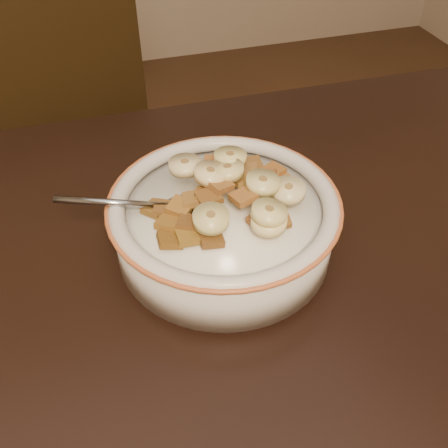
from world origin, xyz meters
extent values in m
cube|color=black|center=(0.01, 0.50, 0.47)|extent=(0.52, 0.52, 0.93)
cylinder|color=silver|center=(0.20, 0.16, 0.77)|extent=(0.21, 0.21, 0.05)
cylinder|color=white|center=(0.20, 0.16, 0.80)|extent=(0.17, 0.17, 0.00)
ellipsoid|color=gray|center=(0.17, 0.17, 0.80)|extent=(0.06, 0.05, 0.01)
cube|color=brown|center=(0.18, 0.12, 0.81)|extent=(0.02, 0.02, 0.01)
cube|color=brown|center=(0.15, 0.15, 0.81)|extent=(0.03, 0.03, 0.01)
cube|color=brown|center=(0.16, 0.16, 0.81)|extent=(0.03, 0.03, 0.01)
cube|color=#9C671F|center=(0.20, 0.19, 0.82)|extent=(0.03, 0.03, 0.01)
cube|color=brown|center=(0.14, 0.17, 0.80)|extent=(0.03, 0.03, 0.01)
cube|color=#9A672D|center=(0.22, 0.15, 0.82)|extent=(0.03, 0.03, 0.01)
cube|color=#9B5E2A|center=(0.20, 0.16, 0.83)|extent=(0.03, 0.03, 0.01)
cube|color=brown|center=(0.22, 0.12, 0.81)|extent=(0.03, 0.03, 0.01)
cube|color=brown|center=(0.26, 0.16, 0.80)|extent=(0.03, 0.03, 0.01)
cube|color=brown|center=(0.24, 0.12, 0.81)|extent=(0.02, 0.02, 0.01)
cube|color=brown|center=(0.16, 0.14, 0.81)|extent=(0.03, 0.03, 0.01)
cube|color=brown|center=(0.23, 0.19, 0.81)|extent=(0.03, 0.03, 0.01)
cube|color=brown|center=(0.19, 0.15, 0.82)|extent=(0.02, 0.02, 0.01)
cube|color=brown|center=(0.14, 0.13, 0.81)|extent=(0.02, 0.02, 0.01)
cube|color=olive|center=(0.24, 0.19, 0.81)|extent=(0.03, 0.03, 0.01)
cube|color=brown|center=(0.21, 0.22, 0.81)|extent=(0.03, 0.03, 0.01)
cube|color=olive|center=(0.17, 0.16, 0.82)|extent=(0.02, 0.02, 0.01)
cube|color=brown|center=(0.16, 0.12, 0.81)|extent=(0.02, 0.02, 0.01)
cube|color=olive|center=(0.23, 0.18, 0.82)|extent=(0.02, 0.02, 0.01)
cube|color=brown|center=(0.25, 0.21, 0.81)|extent=(0.02, 0.02, 0.01)
cube|color=#8E5E1A|center=(0.19, 0.16, 0.82)|extent=(0.03, 0.03, 0.01)
cube|color=brown|center=(0.15, 0.17, 0.81)|extent=(0.03, 0.03, 0.01)
cube|color=brown|center=(0.23, 0.19, 0.81)|extent=(0.03, 0.03, 0.01)
cube|color=brown|center=(0.25, 0.18, 0.81)|extent=(0.03, 0.03, 0.01)
cube|color=brown|center=(0.26, 0.19, 0.81)|extent=(0.03, 0.03, 0.01)
cube|color=#936324|center=(0.26, 0.17, 0.81)|extent=(0.02, 0.02, 0.01)
cylinder|color=#E7D773|center=(0.21, 0.18, 0.83)|extent=(0.04, 0.04, 0.01)
cylinder|color=tan|center=(0.18, 0.12, 0.83)|extent=(0.04, 0.04, 0.01)
cylinder|color=#C8B687|center=(0.18, 0.20, 0.83)|extent=(0.04, 0.04, 0.01)
cylinder|color=#F8D892|center=(0.23, 0.11, 0.82)|extent=(0.04, 0.04, 0.01)
cylinder|color=#F3EAA0|center=(0.24, 0.15, 0.83)|extent=(0.04, 0.04, 0.01)
cylinder|color=tan|center=(0.22, 0.20, 0.83)|extent=(0.04, 0.04, 0.01)
cylinder|color=#F8D786|center=(0.19, 0.18, 0.83)|extent=(0.04, 0.04, 0.01)
cylinder|color=beige|center=(0.26, 0.14, 0.82)|extent=(0.04, 0.04, 0.01)
cylinder|color=#DBCC84|center=(0.23, 0.12, 0.83)|extent=(0.04, 0.04, 0.01)
camera|label=1|loc=(0.10, -0.17, 1.10)|focal=40.00mm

